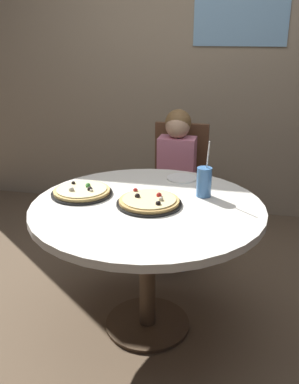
{
  "coord_description": "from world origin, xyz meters",
  "views": [
    {
      "loc": [
        0.47,
        -1.94,
        1.58
      ],
      "look_at": [
        0.0,
        0.05,
        0.8
      ],
      "focal_mm": 39.45,
      "sensor_mm": 36.0,
      "label": 1
    }
  ],
  "objects": [
    {
      "name": "soda_cup",
      "position": [
        0.27,
        0.18,
        0.83
      ],
      "size": [
        0.08,
        0.08,
        0.31
      ],
      "color": "#3F72B2",
      "rests_on": "dining_table"
    },
    {
      "name": "dining_table",
      "position": [
        0.0,
        0.0,
        0.65
      ],
      "size": [
        1.2,
        1.2,
        0.75
      ],
      "color": "silver",
      "rests_on": "ground_plane"
    },
    {
      "name": "diner_child",
      "position": [
        0.0,
        0.83,
        0.48
      ],
      "size": [
        0.26,
        0.41,
        1.08
      ],
      "color": "#3F4766",
      "rests_on": "ground_plane"
    },
    {
      "name": "chair_wooden",
      "position": [
        -0.0,
        1.01,
        0.53
      ],
      "size": [
        0.4,
        0.4,
        0.95
      ],
      "color": "brown",
      "rests_on": "ground_plane"
    },
    {
      "name": "pizza_cheese",
      "position": [
        -0.38,
        0.06,
        0.77
      ],
      "size": [
        0.33,
        0.33,
        0.05
      ],
      "color": "black",
      "rests_on": "dining_table"
    },
    {
      "name": "pizza_veggie",
      "position": [
        0.01,
        0.0,
        0.77
      ],
      "size": [
        0.34,
        0.34,
        0.05
      ],
      "color": "black",
      "rests_on": "dining_table"
    },
    {
      "name": "wall_with_window",
      "position": [
        0.0,
        1.84,
        1.45
      ],
      "size": [
        5.2,
        0.14,
        2.9
      ],
      "color": "gray",
      "rests_on": "ground_plane"
    },
    {
      "name": "ground_plane",
      "position": [
        0.0,
        0.0,
        0.0
      ],
      "size": [
        8.0,
        8.0,
        0.0
      ],
      "primitive_type": "plane",
      "color": "brown"
    },
    {
      "name": "plate_small",
      "position": [
        0.11,
        0.44,
        0.76
      ],
      "size": [
        0.18,
        0.18,
        0.01
      ],
      "primitive_type": "cylinder",
      "color": "white",
      "rests_on": "dining_table"
    }
  ]
}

